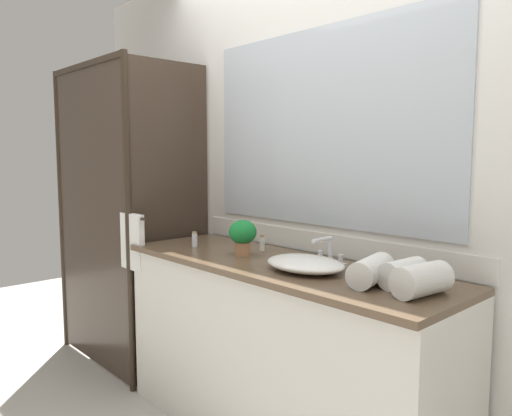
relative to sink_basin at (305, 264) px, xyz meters
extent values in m
cube|color=silver|center=(-0.21, 0.38, 0.37)|extent=(4.40, 0.05, 2.60)
cube|color=silver|center=(-0.21, 0.35, 0.02)|extent=(1.80, 0.01, 0.11)
cube|color=silver|center=(-0.21, 0.35, 0.62)|extent=(1.55, 0.01, 1.00)
cube|color=silver|center=(-0.21, 0.04, -0.50)|extent=(1.80, 0.56, 0.87)
cube|color=brown|center=(-0.21, 0.03, -0.05)|extent=(1.80, 0.58, 0.03)
cylinder|color=#2D2319|center=(-2.16, -0.24, 0.07)|extent=(0.04, 0.04, 2.00)
cylinder|color=#2D2319|center=(-1.16, -0.24, 0.07)|extent=(0.04, 0.04, 2.00)
cube|color=#2D2319|center=(-1.66, -0.24, 1.05)|extent=(1.00, 0.04, 0.04)
cube|color=#382B21|center=(-1.66, -0.24, 0.07)|extent=(0.96, 0.01, 1.96)
cube|color=#382B21|center=(-1.16, 0.05, 0.07)|extent=(0.01, 0.57, 1.96)
cylinder|color=#2D2319|center=(-1.14, -0.23, 0.12)|extent=(0.32, 0.02, 0.02)
cube|color=white|center=(-1.14, -0.23, -0.02)|extent=(0.22, 0.04, 0.33)
ellipsoid|color=white|center=(0.00, 0.00, 0.00)|extent=(0.38, 0.29, 0.06)
cube|color=silver|center=(0.00, 0.18, -0.02)|extent=(0.17, 0.04, 0.02)
cylinder|color=silver|center=(0.00, 0.18, 0.04)|extent=(0.02, 0.02, 0.11)
cylinder|color=silver|center=(0.00, 0.11, 0.09)|extent=(0.02, 0.13, 0.02)
cylinder|color=silver|center=(-0.06, 0.18, 0.01)|extent=(0.02, 0.02, 0.04)
cylinder|color=silver|center=(0.06, 0.18, 0.01)|extent=(0.02, 0.02, 0.04)
cylinder|color=#B77A51|center=(-0.44, 0.02, 0.00)|extent=(0.08, 0.08, 0.07)
ellipsoid|color=#1A7A33|center=(-0.44, 0.02, 0.09)|extent=(0.14, 0.14, 0.12)
cylinder|color=silver|center=(-0.80, -0.02, 0.01)|extent=(0.03, 0.03, 0.08)
cylinder|color=#9E895B|center=(-0.80, -0.02, 0.05)|extent=(0.02, 0.02, 0.01)
cylinder|color=white|center=(-0.46, 0.17, 0.01)|extent=(0.03, 0.03, 0.07)
cylinder|color=#9E895B|center=(-0.46, 0.17, 0.05)|extent=(0.02, 0.02, 0.01)
cylinder|color=white|center=(0.55, 0.01, 0.03)|extent=(0.15, 0.24, 0.12)
cylinder|color=white|center=(0.44, 0.07, 0.02)|extent=(0.12, 0.21, 0.11)
cylinder|color=white|center=(0.33, 0.02, 0.02)|extent=(0.17, 0.27, 0.11)
camera|label=1|loc=(1.44, -1.62, 0.48)|focal=34.74mm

